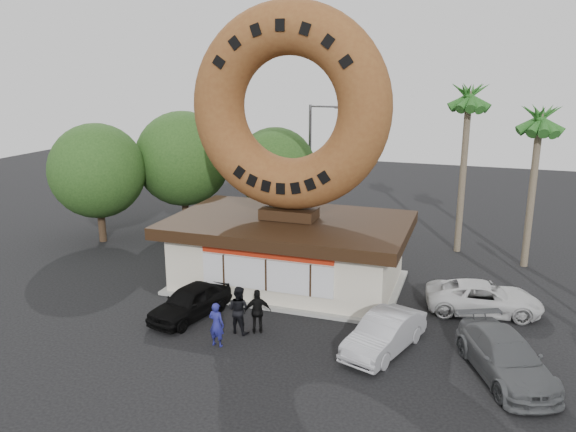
# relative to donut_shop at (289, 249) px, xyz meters

# --- Properties ---
(ground) EXTENTS (90.00, 90.00, 0.00)m
(ground) POSITION_rel_donut_shop_xyz_m (0.00, -5.98, -1.77)
(ground) COLOR black
(ground) RESTS_ON ground
(donut_shop) EXTENTS (11.20, 7.20, 3.80)m
(donut_shop) POSITION_rel_donut_shop_xyz_m (0.00, 0.00, 0.00)
(donut_shop) COLOR beige
(donut_shop) RESTS_ON ground
(giant_donut) EXTENTS (9.31, 2.37, 9.31)m
(giant_donut) POSITION_rel_donut_shop_xyz_m (0.00, 0.02, 6.69)
(giant_donut) COLOR brown
(giant_donut) RESTS_ON donut_shop
(tree_west) EXTENTS (6.00, 6.00, 7.65)m
(tree_west) POSITION_rel_donut_shop_xyz_m (-9.50, 7.02, 2.87)
(tree_west) COLOR #473321
(tree_west) RESTS_ON ground
(tree_mid) EXTENTS (5.20, 5.20, 6.63)m
(tree_mid) POSITION_rel_donut_shop_xyz_m (-4.00, 9.02, 2.25)
(tree_mid) COLOR #473321
(tree_mid) RESTS_ON ground
(tree_far) EXTENTS (5.60, 5.60, 7.14)m
(tree_far) POSITION_rel_donut_shop_xyz_m (-13.00, 3.02, 2.56)
(tree_far) COLOR #473321
(tree_far) RESTS_ON ground
(palm_near) EXTENTS (2.60, 2.60, 9.75)m
(palm_near) POSITION_rel_donut_shop_xyz_m (7.50, 8.02, 6.65)
(palm_near) COLOR #726651
(palm_near) RESTS_ON ground
(palm_far) EXTENTS (2.60, 2.60, 8.75)m
(palm_far) POSITION_rel_donut_shop_xyz_m (11.00, 6.52, 5.72)
(palm_far) COLOR #726651
(palm_far) RESTS_ON ground
(street_lamp) EXTENTS (2.11, 0.20, 8.00)m
(street_lamp) POSITION_rel_donut_shop_xyz_m (-1.86, 10.02, 2.72)
(street_lamp) COLOR #59595E
(street_lamp) RESTS_ON ground
(person_left) EXTENTS (0.68, 0.48, 1.74)m
(person_left) POSITION_rel_donut_shop_xyz_m (-0.55, -6.84, -0.90)
(person_left) COLOR navy
(person_left) RESTS_ON ground
(person_center) EXTENTS (1.05, 0.88, 1.93)m
(person_center) POSITION_rel_donut_shop_xyz_m (-0.21, -5.54, -0.80)
(person_center) COLOR black
(person_center) RESTS_ON ground
(person_right) EXTENTS (1.15, 0.85, 1.81)m
(person_right) POSITION_rel_donut_shop_xyz_m (0.51, -5.33, -0.86)
(person_right) COLOR black
(person_right) RESTS_ON ground
(car_black) EXTENTS (2.55, 4.32, 1.38)m
(car_black) POSITION_rel_donut_shop_xyz_m (-2.72, -4.90, -1.08)
(car_black) COLOR black
(car_black) RESTS_ON ground
(car_silver) EXTENTS (2.75, 4.50, 1.40)m
(car_silver) POSITION_rel_donut_shop_xyz_m (5.49, -5.20, -1.07)
(car_silver) COLOR #AAAAAF
(car_silver) RESTS_ON ground
(car_grey) EXTENTS (3.85, 5.35, 1.44)m
(car_grey) POSITION_rel_donut_shop_xyz_m (9.67, -5.64, -1.05)
(car_grey) COLOR #56595B
(car_grey) RESTS_ON ground
(car_white) EXTENTS (5.10, 2.90, 1.34)m
(car_white) POSITION_rel_donut_shop_xyz_m (8.95, -0.41, -1.10)
(car_white) COLOR silver
(car_white) RESTS_ON ground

